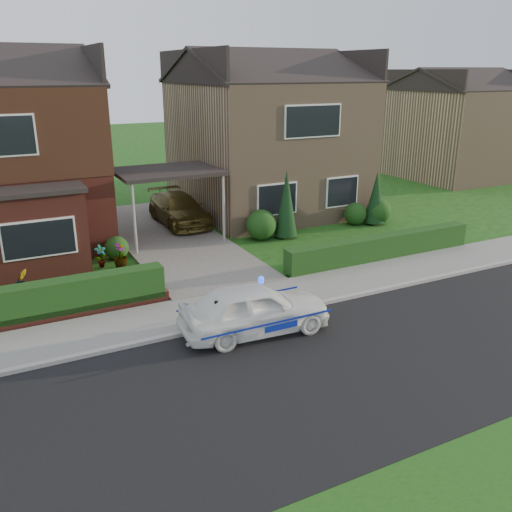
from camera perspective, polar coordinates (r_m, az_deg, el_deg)
ground at (r=12.37m, az=7.54°, el=-11.93°), size 120.00×120.00×0.00m
road at (r=12.37m, az=7.54°, el=-11.93°), size 60.00×6.00×0.02m
kerb at (r=14.64m, az=0.83°, el=-6.32°), size 60.00×0.16×0.12m
sidewalk at (r=15.50m, az=-0.97°, el=-4.87°), size 60.00×2.00×0.10m
driveway at (r=21.54m, az=-9.02°, el=1.86°), size 3.80×12.00×0.12m
house_right at (r=25.76m, az=1.02°, el=13.08°), size 7.50×8.06×7.25m
carport_link at (r=20.89m, az=-9.35°, el=8.65°), size 3.80×3.00×2.77m
dwarf_wall at (r=15.26m, az=-23.22°, el=-6.39°), size 7.70×0.25×0.36m
hedge_left at (r=15.47m, az=-23.18°, el=-6.77°), size 7.50×0.55×0.90m
hedge_right at (r=19.48m, az=12.90°, el=-0.43°), size 7.50×0.55×0.80m
shrub_left_mid at (r=18.96m, az=-19.02°, el=0.56°), size 1.32×1.32×1.32m
shrub_left_near at (r=19.56m, az=-14.47°, el=0.82°), size 0.84×0.84×0.84m
shrub_right_near at (r=21.14m, az=0.55°, el=3.30°), size 1.20×1.20×1.20m
shrub_right_mid at (r=23.64m, az=10.41°, el=4.39°), size 0.96×0.96×0.96m
shrub_right_far at (r=24.01m, az=12.77°, el=4.60°), size 1.08×1.08×1.08m
conifer_a at (r=21.25m, az=3.21°, el=5.31°), size 0.90×0.90×2.60m
conifer_b at (r=23.76m, az=12.49°, el=5.86°), size 0.90×0.90×2.20m
neighbour_right at (r=36.15m, az=20.21°, el=11.97°), size 6.50×7.00×5.20m
police_car at (r=13.62m, az=-0.15°, el=-5.63°), size 3.49×3.90×1.46m
driveway_car at (r=23.27m, az=-8.13°, el=4.93°), size 1.76×4.27×1.24m
potted_plant_a at (r=18.89m, az=-16.03°, el=-0.08°), size 0.45×0.35×0.77m
potted_plant_b at (r=17.54m, az=-23.47°, el=-2.48°), size 0.50×0.46×0.75m
potted_plant_c at (r=18.65m, az=-14.11°, el=-0.01°), size 0.66×0.66×0.86m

